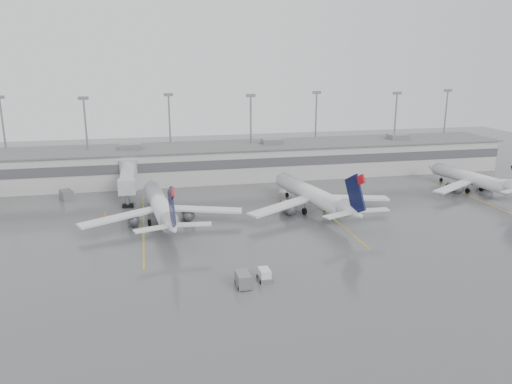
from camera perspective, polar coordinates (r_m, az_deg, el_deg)
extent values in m
plane|color=#4E4E51|center=(72.14, 1.49, -8.85)|extent=(260.00, 260.00, 0.00)
cube|color=#AFAFAA|center=(125.59, -4.88, 3.41)|extent=(150.00, 16.00, 8.00)
cube|color=#47474C|center=(117.58, -4.36, 3.11)|extent=(150.00, 0.15, 2.20)
cube|color=#606060|center=(124.84, -4.92, 5.23)|extent=(152.00, 17.00, 0.30)
cube|color=slate|center=(140.21, 15.89, 6.10)|extent=(5.00, 4.00, 1.30)
cylinder|color=gray|center=(137.15, -26.78, 5.38)|extent=(0.44, 0.44, 20.00)
cylinder|color=gray|center=(126.24, -18.75, 5.49)|extent=(0.44, 0.44, 20.00)
cube|color=slate|center=(125.09, -19.14, 10.10)|extent=(2.40, 0.50, 0.80)
cylinder|color=gray|center=(133.02, -9.79, 6.52)|extent=(0.44, 0.44, 20.00)
cube|color=slate|center=(131.93, -9.99, 10.90)|extent=(2.40, 0.50, 0.80)
cylinder|color=gray|center=(128.14, -0.60, 6.42)|extent=(0.44, 0.44, 20.00)
cube|color=slate|center=(127.01, -0.61, 10.97)|extent=(2.40, 0.50, 0.80)
cylinder|color=gray|center=(140.63, 6.82, 7.08)|extent=(0.44, 0.44, 20.00)
cube|color=slate|center=(139.60, 6.96, 11.23)|extent=(2.40, 0.50, 0.80)
cylinder|color=gray|center=(141.78, 15.54, 6.71)|extent=(0.44, 0.44, 20.00)
cube|color=slate|center=(140.76, 15.84, 10.82)|extent=(2.40, 0.50, 0.80)
cylinder|color=gray|center=(158.30, 20.74, 7.11)|extent=(0.44, 0.44, 20.00)
cube|color=slate|center=(157.39, 21.09, 10.78)|extent=(2.40, 0.50, 0.80)
cylinder|color=#A7AAAD|center=(116.93, -14.34, 1.86)|extent=(4.00, 4.00, 7.00)
cube|color=#A7AAAD|center=(110.42, -14.45, 1.52)|extent=(2.80, 13.00, 2.60)
cube|color=#A7AAAD|center=(103.14, -14.56, 0.57)|extent=(3.40, 2.40, 3.00)
cylinder|color=gray|center=(103.88, -14.46, -0.98)|extent=(0.70, 0.70, 2.80)
cube|color=black|center=(104.16, -14.42, -1.53)|extent=(2.20, 1.20, 0.70)
cube|color=gold|center=(92.72, -12.75, -3.71)|extent=(0.25, 40.00, 0.01)
cube|color=gold|center=(98.59, 8.03, -2.34)|extent=(0.25, 40.00, 0.01)
cube|color=gold|center=(115.29, 24.57, -1.03)|extent=(0.25, 40.00, 0.01)
cylinder|color=silver|center=(93.52, -10.95, -1.37)|extent=(5.68, 23.94, 3.24)
cone|color=silver|center=(106.35, -11.93, 0.57)|extent=(3.53, 3.34, 3.24)
cone|color=silver|center=(79.82, -9.57, -3.84)|extent=(3.78, 5.70, 3.24)
cube|color=silver|center=(90.30, -15.42, -2.81)|extent=(13.95, 8.25, 0.38)
cube|color=silver|center=(92.11, -6.01, -1.99)|extent=(14.30, 5.67, 0.38)
cube|color=black|center=(78.36, -9.60, -1.80)|extent=(0.95, 6.07, 7.05)
cube|color=#A60C12|center=(76.27, -9.53, -0.07)|extent=(0.55, 2.20, 2.05)
cylinder|color=black|center=(103.55, -11.61, -1.38)|extent=(0.48, 1.00, 0.97)
cylinder|color=black|center=(92.01, -12.09, -3.43)|extent=(0.61, 1.23, 1.19)
cylinder|color=black|center=(92.55, -9.30, -3.18)|extent=(0.61, 1.23, 1.19)
cylinder|color=silver|center=(99.10, 6.18, -0.17)|extent=(7.78, 24.80, 3.36)
cone|color=silver|center=(111.02, 2.72, 1.56)|extent=(3.87, 3.69, 3.36)
cone|color=silver|center=(86.83, 10.94, -2.26)|extent=(4.32, 6.11, 3.36)
cube|color=silver|center=(93.18, 2.88, -1.66)|extent=(14.16, 9.49, 0.39)
cube|color=silver|center=(100.75, 10.93, -0.64)|extent=(14.79, 4.78, 0.39)
cube|color=black|center=(85.49, 11.26, -0.28)|extent=(1.48, 6.25, 7.31)
cube|color=#A60C12|center=(83.62, 11.91, 1.40)|extent=(0.74, 2.29, 2.12)
cylinder|color=black|center=(108.43, 3.56, -0.34)|extent=(0.57, 1.06, 1.01)
cylinder|color=black|center=(96.89, 5.56, -2.20)|extent=(0.72, 1.30, 1.23)
cylinder|color=black|center=(99.14, 7.95, -1.87)|extent=(0.72, 1.30, 1.23)
cylinder|color=silver|center=(123.49, 23.19, 1.52)|extent=(6.33, 21.67, 2.93)
cone|color=silver|center=(132.09, 19.55, 2.69)|extent=(3.33, 3.17, 2.93)
cube|color=silver|center=(117.08, 21.69, 0.59)|extent=(12.45, 8.06, 0.34)
cube|color=silver|center=(126.72, 26.22, 1.14)|extent=(12.93, 4.45, 0.34)
cylinder|color=black|center=(130.20, 20.40, 1.32)|extent=(0.48, 0.92, 0.88)
cylinder|color=black|center=(121.27, 23.02, 0.14)|extent=(0.61, 1.13, 1.07)
cylinder|color=black|center=(124.14, 24.38, 0.32)|extent=(0.61, 1.13, 1.07)
cube|color=silver|center=(68.49, 0.97, -9.44)|extent=(1.44, 2.26, 1.67)
cube|color=slate|center=(68.70, 0.97, -9.83)|extent=(1.64, 2.63, 0.65)
cylinder|color=black|center=(69.38, 0.17, -9.63)|extent=(0.22, 0.52, 0.52)
cylinder|color=black|center=(69.72, 1.37, -9.50)|extent=(0.22, 0.52, 0.52)
cylinder|color=black|center=(67.75, 0.55, -10.26)|extent=(0.22, 0.52, 0.52)
cylinder|color=black|center=(68.09, 1.78, -10.13)|extent=(0.22, 0.52, 0.52)
cube|color=slate|center=(66.73, -1.50, -9.96)|extent=(1.78, 3.03, 1.82)
cylinder|color=black|center=(67.85, -2.32, -10.20)|extent=(0.25, 0.60, 0.60)
cylinder|color=black|center=(66.25, -0.65, -10.84)|extent=(0.25, 0.60, 0.60)
cube|color=silver|center=(107.18, -11.64, -0.67)|extent=(2.53, 2.15, 1.52)
cube|color=silver|center=(112.84, 3.22, 0.44)|extent=(2.56, 1.97, 1.63)
cube|color=slate|center=(113.41, -20.85, -0.34)|extent=(3.33, 3.99, 2.14)
cone|color=orange|center=(100.72, -16.85, -2.28)|extent=(0.43, 0.43, 0.69)
cone|color=orange|center=(106.54, 2.96, -0.67)|extent=(0.49, 0.49, 0.79)
cone|color=orange|center=(125.19, 24.32, 0.36)|extent=(0.47, 0.47, 0.75)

